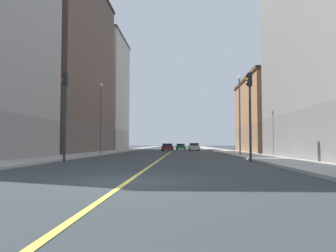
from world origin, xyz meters
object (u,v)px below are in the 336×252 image
at_px(street_lamp_left_near, 240,107).
at_px(car_green, 181,147).
at_px(building_left_mid, 277,115).
at_px(traffic_light_right_near, 65,104).
at_px(building_right_midblock, 65,65).
at_px(car_silver, 194,147).
at_px(car_maroon, 168,147).
at_px(traffic_light_left_near, 250,104).
at_px(street_lamp_right_near, 101,111).
at_px(building_right_distant, 102,93).

bearing_deg(street_lamp_left_near, car_green, 98.97).
height_order(building_left_mid, traffic_light_right_near, building_left_mid).
xyz_separation_m(building_right_midblock, car_green, (15.94, 24.76, -11.52)).
relative_size(building_left_mid, street_lamp_left_near, 2.06).
height_order(street_lamp_left_near, car_silver, street_lamp_left_near).
xyz_separation_m(car_green, car_maroon, (-2.25, -11.98, 0.02)).
xyz_separation_m(traffic_light_left_near, street_lamp_right_near, (-13.56, 13.91, 0.96)).
bearing_deg(car_green, car_maroon, -100.62).
distance_m(traffic_light_right_near, car_maroon, 35.80).
xyz_separation_m(building_left_mid, street_lamp_left_near, (-7.27, -13.00, -0.33)).
relative_size(car_silver, car_maroon, 1.02).
xyz_separation_m(traffic_light_right_near, car_green, (7.69, 47.21, -3.34)).
bearing_deg(car_green, street_lamp_left_near, -81.03).
bearing_deg(street_lamp_left_near, car_silver, 97.42).
xyz_separation_m(building_left_mid, building_right_distant, (-29.11, 20.61, 6.37)).
bearing_deg(building_left_mid, car_green, 118.34).
bearing_deg(building_right_distant, street_lamp_right_near, -76.15).
distance_m(street_lamp_right_near, car_silver, 25.66).
relative_size(building_right_distant, car_green, 5.37).
relative_size(building_right_midblock, traffic_light_right_near, 3.97).
relative_size(building_left_mid, car_maroon, 3.67).
xyz_separation_m(traffic_light_left_near, car_maroon, (-7.14, 35.23, -3.26)).
xyz_separation_m(traffic_light_right_near, car_maroon, (5.44, 35.23, -3.32)).
height_order(building_right_midblock, car_maroon, building_right_midblock).
distance_m(building_left_mid, traffic_light_left_near, 24.27).
bearing_deg(street_lamp_left_near, traffic_light_left_near, -95.93).
height_order(building_right_distant, car_green, building_right_distant).
distance_m(building_right_distant, street_lamp_right_near, 31.07).
relative_size(traffic_light_left_near, car_green, 1.41).
bearing_deg(car_silver, car_green, 102.85).
bearing_deg(building_left_mid, street_lamp_left_near, -119.20).
bearing_deg(traffic_light_left_near, car_silver, 93.88).
height_order(building_right_midblock, street_lamp_right_near, building_right_midblock).
height_order(traffic_light_right_near, car_green, traffic_light_right_near).
relative_size(car_green, car_silver, 0.97).
height_order(traffic_light_right_near, street_lamp_left_near, street_lamp_left_near).
bearing_deg(car_silver, building_right_midblock, -142.21).
distance_m(building_right_distant, traffic_light_right_near, 44.80).
distance_m(traffic_light_left_near, car_maroon, 36.09).
relative_size(street_lamp_left_near, car_silver, 1.74).
xyz_separation_m(traffic_light_left_near, traffic_light_right_near, (-12.58, 0.00, 0.06)).
bearing_deg(traffic_light_right_near, car_silver, 74.61).
bearing_deg(car_silver, car_maroon, -162.81).
xyz_separation_m(street_lamp_right_near, car_green, (8.67, 33.30, -4.23)).
distance_m(building_right_distant, traffic_light_left_near, 48.72).
bearing_deg(car_green, car_silver, -77.15).
height_order(street_lamp_left_near, car_green, street_lamp_left_near).
bearing_deg(building_right_distant, building_left_mid, -35.30).
bearing_deg(traffic_light_left_near, car_green, 95.92).
bearing_deg(street_lamp_right_near, building_left_mid, 22.10).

